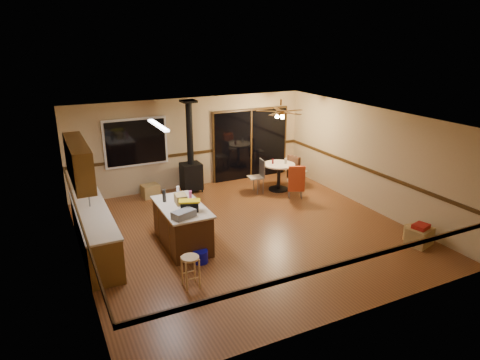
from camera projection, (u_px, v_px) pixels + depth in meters
floor at (246, 231)px, 9.75m from camera, size 7.00×7.00×0.00m
ceiling at (246, 118)px, 8.91m from camera, size 7.00×7.00×0.00m
wall_back at (191, 143)px, 12.31m from camera, size 7.00×0.00×7.00m
wall_front at (352, 244)px, 6.35m from camera, size 7.00×0.00×7.00m
wall_left at (77, 204)px, 7.88m from camera, size 0.00×7.00×7.00m
wall_right at (370, 158)px, 10.78m from camera, size 0.00×7.00×7.00m
chair_rail at (246, 190)px, 9.43m from camera, size 7.00×7.00×0.08m
window at (136, 142)px, 11.54m from camera, size 1.72×0.10×1.32m
sliding_door at (251, 145)px, 13.13m from camera, size 2.52×0.10×2.10m
lower_cabinets at (95, 233)px, 8.71m from camera, size 0.60×3.00×0.86m
countertop at (92, 212)px, 8.56m from camera, size 0.64×3.04×0.04m
upper_cabinets at (78, 162)px, 8.35m from camera, size 0.35×2.00×0.80m
kitchen_island at (182, 226)px, 8.98m from camera, size 0.88×1.68×0.90m
wood_stove at (191, 167)px, 12.03m from camera, size 0.55×0.50×2.52m
ceiling_fan at (281, 114)px, 11.67m from camera, size 0.24×0.24×0.55m
fluorescent_strip at (158, 125)px, 8.43m from camera, size 0.10×1.20×0.04m
toolbox_grey at (184, 214)px, 8.26m from camera, size 0.51×0.39×0.14m
toolbox_black at (190, 206)px, 8.55m from camera, size 0.40×0.30×0.20m
toolbox_yellow_lid at (190, 201)px, 8.51m from camera, size 0.48×0.36×0.03m
box_on_island at (181, 199)px, 8.92m from camera, size 0.25×0.32×0.20m
bottle_dark at (164, 196)px, 9.02m from camera, size 0.10×0.10×0.27m
bottle_pink at (190, 196)px, 9.11m from camera, size 0.08×0.08×0.21m
bottle_white at (178, 191)px, 9.41m from camera, size 0.09×0.09×0.20m
bar_stool at (191, 272)px, 7.54m from camera, size 0.35×0.35×0.59m
blue_bucket at (200, 256)px, 8.40m from camera, size 0.35×0.35×0.25m
dining_table at (279, 172)px, 12.21m from camera, size 0.91×0.91×0.78m
glass_red at (273, 161)px, 12.13m from camera, size 0.07×0.07×0.14m
glass_cream at (286, 161)px, 12.14m from camera, size 0.08×0.08×0.15m
chair_left at (259, 172)px, 12.02m from camera, size 0.46×0.46×0.51m
chair_near at (296, 179)px, 11.46m from camera, size 0.57×0.59×0.70m
chair_right at (294, 168)px, 12.41m from camera, size 0.54×0.51×0.70m
box_under_window at (150, 191)px, 11.76m from camera, size 0.49×0.41×0.36m
box_corner_a at (419, 236)px, 9.08m from camera, size 0.60×0.54×0.38m
box_corner_b at (418, 234)px, 9.20m from camera, size 0.50×0.45×0.37m
box_small_red at (421, 226)px, 9.00m from camera, size 0.39×0.35×0.09m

